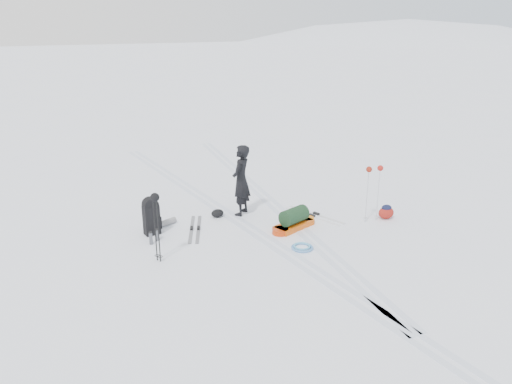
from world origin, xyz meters
The scene contains 14 objects.
ground centered at (0.00, 0.00, 0.00)m, with size 200.00×200.00×0.00m, color white.
snow_hill_backdrop centered at (62.69, 84.02, -69.02)m, with size 359.50×192.00×162.45m.
ski_tracks centered at (0.61, 0.88, 0.00)m, with size 3.38×17.97×0.01m.
skier centered at (0.24, 1.18, 0.92)m, with size 0.67×0.44×1.85m, color black.
pulk_sled centered at (0.96, -0.25, 0.20)m, with size 1.41×0.78×0.52m.
expedition_rucksack centered at (-2.14, 1.04, 0.42)m, with size 0.91×0.64×0.91m.
ski_poles_black centered at (-2.48, -0.43, 1.24)m, with size 0.19×0.20×1.52m.
ski_poles_silver centered at (2.92, -0.76, 1.21)m, with size 0.46×0.19×1.45m.
touring_skis_grey centered at (-1.21, 0.79, 0.01)m, with size 0.90×1.63×0.06m.
touring_skis_white centered at (1.85, 0.19, 0.01)m, with size 0.80×1.79×0.07m.
rope_coil centered at (0.53, -1.31, 0.03)m, with size 0.52×0.52×0.06m.
small_daypack centered at (3.38, -0.80, 0.18)m, with size 0.45×0.35×0.36m.
thermos_pair centered at (-2.30, 0.52, 0.15)m, with size 0.27×0.23×0.31m.
stuff_sack centered at (-0.40, 1.28, 0.10)m, with size 0.39×0.34×0.20m.
Camera 1 is at (-5.03, -9.76, 4.81)m, focal length 35.00 mm.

